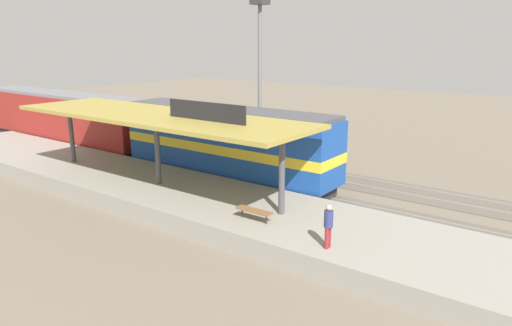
{
  "coord_description": "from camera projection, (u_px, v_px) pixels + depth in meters",
  "views": [
    {
      "loc": [
        -21.23,
        -18.81,
        8.41
      ],
      "look_at": [
        -1.38,
        -4.22,
        2.0
      ],
      "focal_mm": 32.87,
      "sensor_mm": 36.0,
      "label": 1
    }
  ],
  "objects": [
    {
      "name": "ground_plane",
      "position": [
        235.0,
        172.0,
        31.01
      ],
      "size": [
        120.0,
        120.0,
        0.0
      ],
      "primitive_type": "plane",
      "color": "#706656"
    },
    {
      "name": "track_near",
      "position": [
        215.0,
        179.0,
        29.44
      ],
      "size": [
        3.2,
        110.0,
        0.16
      ],
      "color": "#5F5649",
      "rests_on": "ground"
    },
    {
      "name": "track_far",
      "position": [
        258.0,
        164.0,
        33.03
      ],
      "size": [
        3.2,
        110.0,
        0.16
      ],
      "color": "#5F5649",
      "rests_on": "ground"
    },
    {
      "name": "platform",
      "position": [
        160.0,
        191.0,
        25.75
      ],
      "size": [
        6.0,
        44.0,
        0.9
      ],
      "primitive_type": "cube",
      "color": "gray",
      "rests_on": "ground"
    },
    {
      "name": "station_canopy",
      "position": [
        157.0,
        117.0,
        24.67
      ],
      "size": [
        5.2,
        18.0,
        4.7
      ],
      "color": "#47474C",
      "rests_on": "platform"
    },
    {
      "name": "platform_bench",
      "position": [
        254.0,
        211.0,
        20.13
      ],
      "size": [
        0.44,
        1.7,
        0.5
      ],
      "color": "#333338",
      "rests_on": "platform"
    },
    {
      "name": "locomotive",
      "position": [
        227.0,
        144.0,
        28.26
      ],
      "size": [
        2.93,
        14.43,
        4.44
      ],
      "color": "#28282D",
      "rests_on": "track_near"
    },
    {
      "name": "passenger_carriage_front",
      "position": [
        59.0,
        118.0,
        38.6
      ],
      "size": [
        2.9,
        20.0,
        4.24
      ],
      "color": "#28282D",
      "rests_on": "track_near"
    },
    {
      "name": "freight_car",
      "position": [
        219.0,
        131.0,
        34.58
      ],
      "size": [
        2.8,
        12.0,
        3.54
      ],
      "color": "#28282D",
      "rests_on": "track_far"
    },
    {
      "name": "light_mast",
      "position": [
        260.0,
        42.0,
        34.66
      ],
      "size": [
        1.1,
        1.1,
        11.7
      ],
      "color": "slate",
      "rests_on": "ground"
    },
    {
      "name": "person_waiting",
      "position": [
        328.0,
        224.0,
        17.33
      ],
      "size": [
        0.34,
        0.34,
        1.71
      ],
      "color": "maroon",
      "rests_on": "platform"
    }
  ]
}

